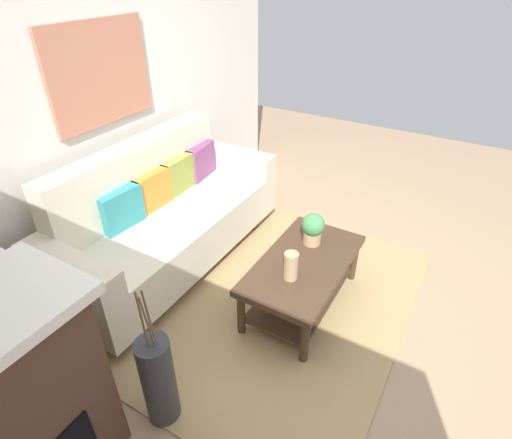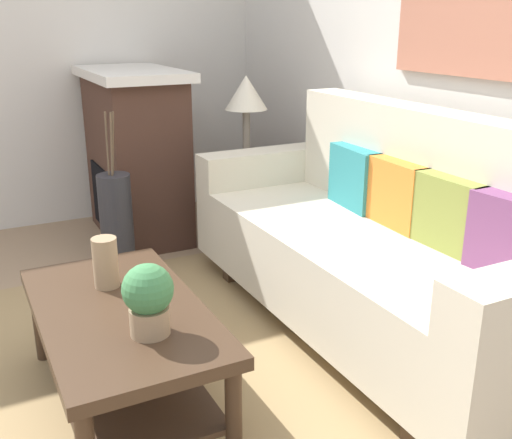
{
  "view_description": "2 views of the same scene",
  "coord_description": "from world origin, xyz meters",
  "px_view_note": "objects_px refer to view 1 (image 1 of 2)",
  "views": [
    {
      "loc": [
        -2.15,
        -0.68,
        2.34
      ],
      "look_at": [
        0.14,
        0.66,
        0.62
      ],
      "focal_mm": 28.48,
      "sensor_mm": 36.0,
      "label": 1
    },
    {
      "loc": [
        2.15,
        -0.26,
        1.49
      ],
      "look_at": [
        -0.18,
        0.93,
        0.6
      ],
      "focal_mm": 42.07,
      "sensor_mm": 36.0,
      "label": 2
    }
  ],
  "objects_px": {
    "throw_pillow_olive": "(178,175)",
    "coffee_table": "(303,273)",
    "side_table": "(22,342)",
    "floor_vase": "(159,381)",
    "framed_painting": "(101,74)",
    "tabletop_vase": "(291,266)",
    "potted_plant_tabletop": "(313,228)",
    "throw_pillow_teal": "(121,209)",
    "throw_pillow_plum": "(200,161)",
    "couch": "(166,219)",
    "throw_pillow_orange": "(151,191)"
  },
  "relations": [
    {
      "from": "throw_pillow_olive",
      "to": "coffee_table",
      "type": "xyz_separation_m",
      "value": [
        -0.26,
        -1.39,
        -0.37
      ]
    },
    {
      "from": "throw_pillow_olive",
      "to": "side_table",
      "type": "relative_size",
      "value": 0.64
    },
    {
      "from": "throw_pillow_olive",
      "to": "floor_vase",
      "type": "height_order",
      "value": "throw_pillow_olive"
    },
    {
      "from": "framed_painting",
      "to": "tabletop_vase",
      "type": "bearing_deg",
      "value": -94.47
    },
    {
      "from": "coffee_table",
      "to": "floor_vase",
      "type": "bearing_deg",
      "value": 166.25
    },
    {
      "from": "potted_plant_tabletop",
      "to": "floor_vase",
      "type": "relative_size",
      "value": 0.42
    },
    {
      "from": "tabletop_vase",
      "to": "potted_plant_tabletop",
      "type": "height_order",
      "value": "potted_plant_tabletop"
    },
    {
      "from": "throw_pillow_teal",
      "to": "throw_pillow_olive",
      "type": "xyz_separation_m",
      "value": [
        0.68,
        0.0,
        0.0
      ]
    },
    {
      "from": "throw_pillow_plum",
      "to": "throw_pillow_olive",
      "type": "bearing_deg",
      "value": 180.0
    },
    {
      "from": "throw_pillow_plum",
      "to": "side_table",
      "type": "height_order",
      "value": "throw_pillow_plum"
    },
    {
      "from": "throw_pillow_olive",
      "to": "throw_pillow_plum",
      "type": "height_order",
      "value": "same"
    },
    {
      "from": "couch",
      "to": "framed_painting",
      "type": "relative_size",
      "value": 2.36
    },
    {
      "from": "throw_pillow_orange",
      "to": "side_table",
      "type": "relative_size",
      "value": 0.64
    },
    {
      "from": "tabletop_vase",
      "to": "floor_vase",
      "type": "bearing_deg",
      "value": 163.86
    },
    {
      "from": "throw_pillow_olive",
      "to": "framed_painting",
      "type": "height_order",
      "value": "framed_painting"
    },
    {
      "from": "couch",
      "to": "floor_vase",
      "type": "height_order",
      "value": "couch"
    },
    {
      "from": "side_table",
      "to": "floor_vase",
      "type": "relative_size",
      "value": 0.89
    },
    {
      "from": "throw_pillow_olive",
      "to": "side_table",
      "type": "height_order",
      "value": "throw_pillow_olive"
    },
    {
      "from": "side_table",
      "to": "framed_painting",
      "type": "distance_m",
      "value": 1.98
    },
    {
      "from": "throw_pillow_olive",
      "to": "coffee_table",
      "type": "bearing_deg",
      "value": -100.67
    },
    {
      "from": "couch",
      "to": "throw_pillow_orange",
      "type": "height_order",
      "value": "couch"
    },
    {
      "from": "throw_pillow_plum",
      "to": "framed_painting",
      "type": "xyz_separation_m",
      "value": [
        -0.68,
        0.34,
        0.92
      ]
    },
    {
      "from": "coffee_table",
      "to": "floor_vase",
      "type": "height_order",
      "value": "floor_vase"
    },
    {
      "from": "throw_pillow_orange",
      "to": "throw_pillow_olive",
      "type": "bearing_deg",
      "value": 0.0
    },
    {
      "from": "coffee_table",
      "to": "tabletop_vase",
      "type": "xyz_separation_m",
      "value": [
        -0.22,
        0.01,
        0.22
      ]
    },
    {
      "from": "coffee_table",
      "to": "tabletop_vase",
      "type": "bearing_deg",
      "value": 178.5
    },
    {
      "from": "couch",
      "to": "tabletop_vase",
      "type": "distance_m",
      "value": 1.27
    },
    {
      "from": "framed_painting",
      "to": "potted_plant_tabletop",
      "type": "bearing_deg",
      "value": -79.11
    },
    {
      "from": "throw_pillow_teal",
      "to": "throw_pillow_plum",
      "type": "relative_size",
      "value": 1.0
    },
    {
      "from": "tabletop_vase",
      "to": "framed_painting",
      "type": "bearing_deg",
      "value": 85.53
    },
    {
      "from": "throw_pillow_orange",
      "to": "coffee_table",
      "type": "relative_size",
      "value": 0.33
    },
    {
      "from": "coffee_table",
      "to": "throw_pillow_plum",
      "type": "bearing_deg",
      "value": 66.52
    },
    {
      "from": "throw_pillow_orange",
      "to": "potted_plant_tabletop",
      "type": "height_order",
      "value": "throw_pillow_orange"
    },
    {
      "from": "framed_painting",
      "to": "side_table",
      "type": "bearing_deg",
      "value": -161.66
    },
    {
      "from": "coffee_table",
      "to": "couch",
      "type": "bearing_deg",
      "value": 93.61
    },
    {
      "from": "coffee_table",
      "to": "tabletop_vase",
      "type": "distance_m",
      "value": 0.31
    },
    {
      "from": "throw_pillow_teal",
      "to": "coffee_table",
      "type": "xyz_separation_m",
      "value": [
        0.42,
        -1.39,
        -0.37
      ]
    },
    {
      "from": "potted_plant_tabletop",
      "to": "tabletop_vase",
      "type": "bearing_deg",
      "value": -175.2
    },
    {
      "from": "framed_painting",
      "to": "couch",
      "type": "bearing_deg",
      "value": -90.0
    },
    {
      "from": "floor_vase",
      "to": "side_table",
      "type": "bearing_deg",
      "value": 102.48
    },
    {
      "from": "throw_pillow_teal",
      "to": "throw_pillow_orange",
      "type": "height_order",
      "value": "same"
    },
    {
      "from": "coffee_table",
      "to": "framed_painting",
      "type": "distance_m",
      "value": 2.16
    },
    {
      "from": "throw_pillow_olive",
      "to": "throw_pillow_plum",
      "type": "xyz_separation_m",
      "value": [
        0.34,
        0.0,
        0.0
      ]
    },
    {
      "from": "throw_pillow_teal",
      "to": "floor_vase",
      "type": "bearing_deg",
      "value": -128.02
    },
    {
      "from": "potted_plant_tabletop",
      "to": "floor_vase",
      "type": "bearing_deg",
      "value": 170.03
    },
    {
      "from": "couch",
      "to": "framed_painting",
      "type": "height_order",
      "value": "framed_painting"
    },
    {
      "from": "throw_pillow_orange",
      "to": "floor_vase",
      "type": "xyz_separation_m",
      "value": [
        -1.19,
        -1.08,
        -0.37
      ]
    },
    {
      "from": "framed_painting",
      "to": "throw_pillow_olive",
      "type": "bearing_deg",
      "value": -44.87
    },
    {
      "from": "floor_vase",
      "to": "framed_painting",
      "type": "height_order",
      "value": "framed_painting"
    },
    {
      "from": "throw_pillow_orange",
      "to": "throw_pillow_plum",
      "type": "bearing_deg",
      "value": 0.0
    }
  ]
}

